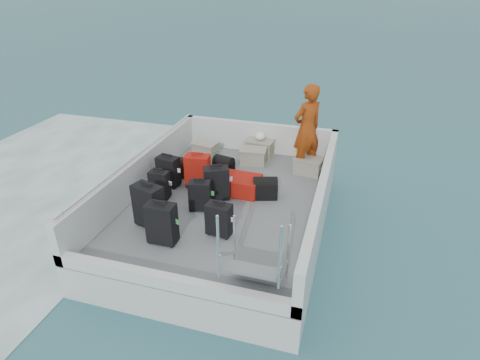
# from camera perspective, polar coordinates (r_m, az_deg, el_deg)

# --- Properties ---
(ground) EXTENTS (160.00, 160.00, 0.00)m
(ground) POSITION_cam_1_polar(r_m,az_deg,el_deg) (7.85, -1.87, -6.82)
(ground) COLOR #1A515B
(ground) RESTS_ON ground
(wake_foam) EXTENTS (10.00, 10.00, 0.00)m
(wake_foam) POSITION_cam_1_polar(r_m,az_deg,el_deg) (10.24, -28.32, -1.66)
(wake_foam) COLOR white
(wake_foam) RESTS_ON ground
(ferry_hull) EXTENTS (3.60, 5.00, 0.60)m
(ferry_hull) POSITION_cam_1_polar(r_m,az_deg,el_deg) (7.68, -1.90, -4.97)
(ferry_hull) COLOR silver
(ferry_hull) RESTS_ON ground
(deck) EXTENTS (3.30, 4.70, 0.02)m
(deck) POSITION_cam_1_polar(r_m,az_deg,el_deg) (7.52, -1.94, -2.98)
(deck) COLOR slate
(deck) RESTS_ON ferry_hull
(deck_fittings) EXTENTS (3.60, 5.00, 0.90)m
(deck_fittings) POSITION_cam_1_polar(r_m,az_deg,el_deg) (6.98, -0.11, -1.98)
(deck_fittings) COLOR silver
(deck_fittings) RESTS_ON deck
(suitcase_0) EXTENTS (0.55, 0.41, 0.76)m
(suitcase_0) POSITION_cam_1_polar(r_m,az_deg,el_deg) (6.76, -12.84, -3.69)
(suitcase_0) COLOR black
(suitcase_0) RESTS_ON deck
(suitcase_1) EXTENTS (0.37, 0.22, 0.55)m
(suitcase_1) POSITION_cam_1_polar(r_m,az_deg,el_deg) (7.62, -11.35, -0.70)
(suitcase_1) COLOR black
(suitcase_1) RESTS_ON deck
(suitcase_2) EXTENTS (0.46, 0.31, 0.61)m
(suitcase_2) POSITION_cam_1_polar(r_m,az_deg,el_deg) (8.03, -10.14, 1.22)
(suitcase_2) COLOR black
(suitcase_2) RESTS_ON deck
(suitcase_3) EXTENTS (0.45, 0.27, 0.69)m
(suitcase_3) POSITION_cam_1_polar(r_m,az_deg,el_deg) (6.35, -11.06, -6.14)
(suitcase_3) COLOR black
(suitcase_3) RESTS_ON deck
(suitcase_4) EXTENTS (0.42, 0.30, 0.56)m
(suitcase_4) POSITION_cam_1_polar(r_m,az_deg,el_deg) (7.12, -5.74, -2.29)
(suitcase_4) COLOR black
(suitcase_4) RESTS_ON deck
(suitcase_5) EXTENTS (0.51, 0.34, 0.66)m
(suitcase_5) POSITION_cam_1_polar(r_m,az_deg,el_deg) (7.91, -6.03, 1.28)
(suitcase_5) COLOR #B1170D
(suitcase_5) RESTS_ON deck
(suitcase_6) EXTENTS (0.43, 0.28, 0.56)m
(suitcase_6) POSITION_cam_1_polar(r_m,az_deg,el_deg) (6.45, -2.99, -5.68)
(suitcase_6) COLOR black
(suitcase_6) RESTS_ON deck
(suitcase_7) EXTENTS (0.52, 0.43, 0.64)m
(suitcase_7) POSITION_cam_1_polar(r_m,az_deg,el_deg) (7.43, -3.36, -0.51)
(suitcase_7) COLOR black
(suitcase_7) RESTS_ON deck
(suitcase_8) EXTENTS (0.86, 0.58, 0.33)m
(suitcase_8) POSITION_cam_1_polar(r_m,az_deg,el_deg) (7.72, -0.30, -0.62)
(suitcase_8) COLOR #B1170D
(suitcase_8) RESTS_ON deck
(duffel_0) EXTENTS (0.57, 0.48, 0.32)m
(duffel_0) POSITION_cam_1_polar(r_m,az_deg,el_deg) (8.42, -7.34, 1.62)
(duffel_0) COLOR black
(duffel_0) RESTS_ON deck
(duffel_1) EXTENTS (0.46, 0.38, 0.32)m
(duffel_1) POSITION_cam_1_polar(r_m,az_deg,el_deg) (8.41, -2.34, 1.81)
(duffel_1) COLOR black
(duffel_1) RESTS_ON deck
(duffel_2) EXTENTS (0.52, 0.42, 0.32)m
(duffel_2) POSITION_cam_1_polar(r_m,az_deg,el_deg) (7.56, 3.59, -1.37)
(duffel_2) COLOR black
(duffel_2) RESTS_ON deck
(crate_0) EXTENTS (0.57, 0.44, 0.31)m
(crate_0) POSITION_cam_1_polar(r_m,az_deg,el_deg) (9.28, -4.97, 4.27)
(crate_0) COLOR gray
(crate_0) RESTS_ON deck
(crate_1) EXTENTS (0.57, 0.43, 0.32)m
(crate_1) POSITION_cam_1_polar(r_m,az_deg,el_deg) (8.89, 1.87, 3.31)
(crate_1) COLOR gray
(crate_1) RESTS_ON deck
(crate_2) EXTENTS (0.62, 0.45, 0.35)m
(crate_2) POSITION_cam_1_polar(r_m,az_deg,el_deg) (9.31, 2.86, 4.55)
(crate_2) COLOR gray
(crate_2) RESTS_ON deck
(crate_3) EXTENTS (0.59, 0.45, 0.33)m
(crate_3) POSITION_cam_1_polar(r_m,az_deg,el_deg) (8.56, 9.64, 1.93)
(crate_3) COLOR gray
(crate_3) RESTS_ON deck
(yellow_bag) EXTENTS (0.28, 0.26, 0.22)m
(yellow_bag) POSITION_cam_1_polar(r_m,az_deg,el_deg) (9.18, 8.60, 3.46)
(yellow_bag) COLOR yellow
(yellow_bag) RESTS_ON deck
(white_bag) EXTENTS (0.24, 0.24, 0.18)m
(white_bag) POSITION_cam_1_polar(r_m,az_deg,el_deg) (9.21, 2.90, 6.08)
(white_bag) COLOR white
(white_bag) RESTS_ON crate_2
(passenger) EXTENTS (0.80, 0.81, 1.87)m
(passenger) POSITION_cam_1_polar(r_m,az_deg,el_deg) (8.39, 9.50, 7.14)
(passenger) COLOR #C64C12
(passenger) RESTS_ON deck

